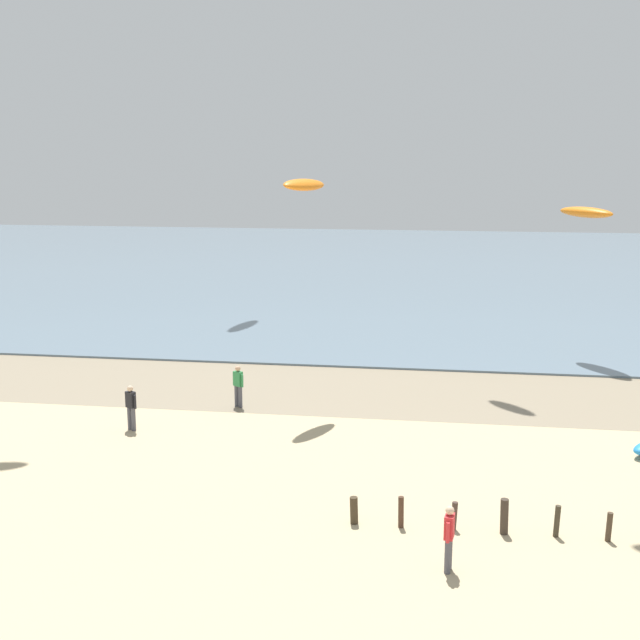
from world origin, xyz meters
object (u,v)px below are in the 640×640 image
person_left_flank (238,385)px  kite_aloft_1 (304,185)px  person_nearest_camera (449,536)px  person_mid_beach (131,406)px  kite_aloft_4 (586,212)px

person_left_flank → kite_aloft_1: size_ratio=0.68×
person_nearest_camera → person_mid_beach: same height
person_nearest_camera → kite_aloft_1: 16.28m
person_nearest_camera → kite_aloft_1: bearing=113.7°
kite_aloft_1 → kite_aloft_4: size_ratio=0.77×
person_mid_beach → person_left_flank: 4.64m
kite_aloft_1 → kite_aloft_4: kite_aloft_1 is taller
kite_aloft_1 → person_left_flank: bearing=-45.0°
person_nearest_camera → kite_aloft_1: kite_aloft_1 is taller
kite_aloft_4 → person_left_flank: bearing=-91.8°
person_left_flank → kite_aloft_1: kite_aloft_1 is taller
person_nearest_camera → person_left_flank: 14.69m
person_nearest_camera → kite_aloft_1: size_ratio=0.68×
person_mid_beach → person_left_flank: bearing=45.7°
person_mid_beach → person_left_flank: same height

